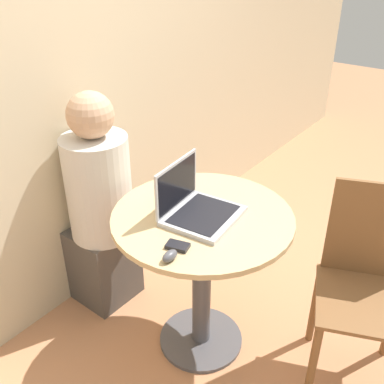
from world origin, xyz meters
TOP-DOWN VIEW (x-y plane):
  - ground_plane at (0.00, 0.00)m, footprint 12.00×12.00m
  - back_wall at (0.00, 0.80)m, footprint 7.00×0.05m
  - round_table at (0.00, 0.00)m, footprint 0.79×0.79m
  - laptop at (-0.02, 0.02)m, footprint 0.33×0.30m
  - cell_phone at (-0.25, -0.06)m, footprint 0.07×0.10m
  - computer_mouse at (-0.32, -0.08)m, footprint 0.07×0.04m
  - chair_empty at (0.31, -0.64)m, footprint 0.52×0.52m
  - person_seated at (-0.04, 0.66)m, footprint 0.33×0.51m

SIDE VIEW (x-z plane):
  - ground_plane at x=0.00m, z-range 0.00..0.00m
  - chair_empty at x=0.31m, z-range 0.02..0.94m
  - person_seated at x=-0.04m, z-range -0.09..1.11m
  - round_table at x=0.00m, z-range 0.18..0.94m
  - cell_phone at x=-0.25m, z-range 0.76..0.77m
  - computer_mouse at x=-0.32m, z-range 0.76..0.80m
  - laptop at x=-0.02m, z-range 0.69..0.92m
  - back_wall at x=0.00m, z-range 0.00..2.60m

